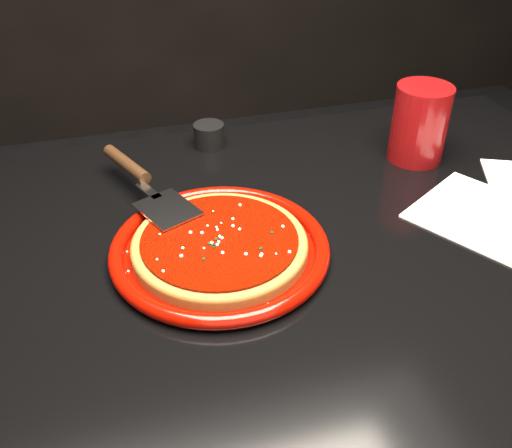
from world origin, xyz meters
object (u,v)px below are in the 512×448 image
Objects in this scene: plate at (220,249)px; pizza_server at (146,183)px; cup at (420,123)px; ramekin at (209,135)px.

pizza_server is at bearing 116.53° from plate.
cup is (0.39, 0.17, 0.05)m from plate.
cup reaches higher than ramekin.
ramekin is at bearing 156.99° from cup.
pizza_server reaches higher than ramekin.
pizza_server is at bearing -177.76° from cup.
pizza_server is at bearing -129.14° from ramekin.
cup reaches higher than plate.
plate is at bearing -99.62° from ramekin.
cup is at bearing -21.27° from pizza_server.
plate is 2.28× the size of cup.
plate is at bearing -86.99° from pizza_server.
cup is 0.37m from ramekin.
pizza_server reaches higher than plate.
plate is 5.43× the size of ramekin.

